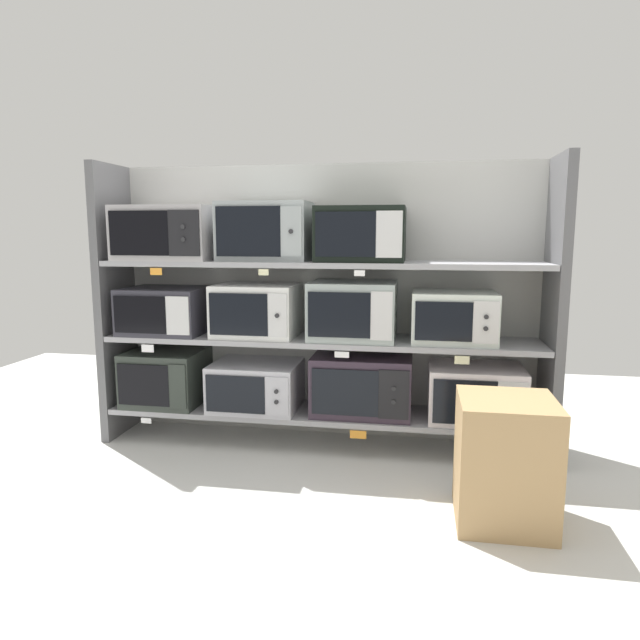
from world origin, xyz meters
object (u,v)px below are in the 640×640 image
microwave_4 (166,310)px  microwave_7 (454,317)px  microwave_10 (361,234)px  microwave_2 (362,384)px  microwave_3 (475,393)px  microwave_8 (169,233)px  shipping_carton (505,461)px  microwave_1 (256,385)px  microwave_5 (257,310)px  microwave_6 (353,310)px  microwave_0 (166,377)px  microwave_9 (266,231)px

microwave_4 → microwave_7: bearing=0.0°
microwave_10 → microwave_2: bearing=0.2°
microwave_3 → microwave_8: (-1.76, 0.00, 0.87)m
microwave_4 → shipping_carton: bearing=-21.7°
microwave_10 → microwave_4: bearing=180.0°
microwave_1 → shipping_carton: bearing=-29.4°
microwave_2 → microwave_5: (-0.61, -0.00, 0.41)m
microwave_1 → microwave_2: (0.63, 0.00, 0.03)m
microwave_5 → microwave_3: bearing=-0.0°
microwave_6 → microwave_7: 0.55m
microwave_4 → microwave_8: size_ratio=0.85×
microwave_0 → microwave_1: bearing=-0.0°
microwave_3 → microwave_9: microwave_9 is taller
microwave_2 → shipping_carton: bearing=-47.2°
microwave_1 → microwave_4: size_ratio=1.06×
microwave_6 → microwave_2: bearing=-0.0°
microwave_1 → microwave_3: size_ratio=0.99×
microwave_0 → microwave_9: size_ratio=0.87×
microwave_3 → microwave_5: bearing=180.0°
microwave_6 → microwave_10: 0.42m
microwave_4 → microwave_8: (0.04, -0.00, 0.45)m
microwave_9 → microwave_10: 0.54m
microwave_4 → microwave_9: size_ratio=0.94×
microwave_7 → microwave_8: size_ratio=0.81×
microwave_2 → microwave_5: size_ratio=1.20×
microwave_5 → microwave_6: (0.56, 0.00, 0.01)m
microwave_2 → microwave_10: microwave_10 is taller
microwave_8 → microwave_1: bearing=-0.0°
microwave_3 → microwave_8: 1.97m
microwave_8 → shipping_carton: (1.82, -0.74, -0.96)m
microwave_2 → microwave_5: bearing=-180.0°
microwave_2 → microwave_5: microwave_5 is taller
microwave_9 → microwave_10: microwave_9 is taller
microwave_3 → shipping_carton: (0.06, -0.74, -0.08)m
microwave_1 → microwave_4: (-0.55, 0.00, 0.43)m
microwave_10 → microwave_3: bearing=-0.0°
microwave_4 → microwave_10: 1.24m
microwave_2 → microwave_6: bearing=180.0°
microwave_0 → microwave_7: microwave_7 is taller
microwave_2 → microwave_8: 1.42m
microwave_1 → microwave_4: 0.70m
microwave_4 → microwave_3: bearing=-0.0°
microwave_2 → microwave_9: size_ratio=1.11×
microwave_5 → microwave_10: bearing=0.0°
microwave_0 → microwave_6: 1.22m
microwave_2 → microwave_6: microwave_6 is taller
microwave_9 → microwave_7: bearing=0.0°
microwave_2 → microwave_10: 0.85m
shipping_carton → microwave_0: bearing=158.5°
microwave_0 → microwave_8: size_ratio=0.79×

